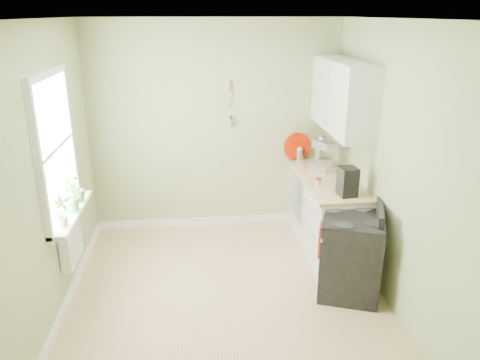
{
  "coord_description": "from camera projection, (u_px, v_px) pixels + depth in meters",
  "views": [
    {
      "loc": [
        -0.28,
        -4.08,
        2.75
      ],
      "look_at": [
        0.19,
        0.55,
        1.08
      ],
      "focal_mm": 35.0,
      "sensor_mm": 36.0,
      "label": 1
    }
  ],
  "objects": [
    {
      "name": "radiator",
      "position": [
        71.0,
        246.0,
        4.68
      ],
      "size": [
        0.12,
        0.5,
        0.35
      ],
      "primitive_type": "cube",
      "color": "white",
      "rests_on": "wall_left"
    },
    {
      "name": "plant_b",
      "position": [
        71.0,
        195.0,
        4.58
      ],
      "size": [
        0.23,
        0.22,
        0.32
      ],
      "primitive_type": "imported",
      "rotation": [
        0.0,
        0.0,
        2.5
      ],
      "color": "#477732",
      "rests_on": "window_sill"
    },
    {
      "name": "kettle",
      "position": [
        299.0,
        153.0,
        6.15
      ],
      "size": [
        0.18,
        0.11,
        0.18
      ],
      "color": "silver",
      "rests_on": "countertop"
    },
    {
      "name": "jar",
      "position": [
        318.0,
        181.0,
        5.28
      ],
      "size": [
        0.07,
        0.07,
        0.08
      ],
      "color": "#A89D8A",
      "rests_on": "countertop"
    },
    {
      "name": "stove",
      "position": [
        351.0,
        254.0,
        4.77
      ],
      "size": [
        0.81,
        0.84,
        0.96
      ],
      "color": "black",
      "rests_on": "floor"
    },
    {
      "name": "wall_back",
      "position": [
        215.0,
        128.0,
        6.02
      ],
      "size": [
        3.2,
        0.02,
        2.7
      ],
      "primitive_type": "cube",
      "color": "#9AA570",
      "rests_on": "floor"
    },
    {
      "name": "red_tray",
      "position": [
        298.0,
        147.0,
        6.12
      ],
      "size": [
        0.37,
        0.11,
        0.37
      ],
      "primitive_type": "cylinder",
      "rotation": [
        1.45,
        0.0,
        0.14
      ],
      "color": "#9C1400",
      "rests_on": "countertop"
    },
    {
      "name": "stand_mixer",
      "position": [
        323.0,
        156.0,
        5.74
      ],
      "size": [
        0.31,
        0.38,
        0.41
      ],
      "color": "#B2B2B7",
      "rests_on": "countertop"
    },
    {
      "name": "window",
      "position": [
        55.0,
        148.0,
        4.38
      ],
      "size": [
        0.06,
        1.14,
        1.44
      ],
      "color": "white",
      "rests_on": "wall_left"
    },
    {
      "name": "wall_left",
      "position": [
        45.0,
        179.0,
        4.17
      ],
      "size": [
        0.02,
        3.6,
        2.7
      ],
      "primitive_type": "cube",
      "color": "#9AA570",
      "rests_on": "floor"
    },
    {
      "name": "upper_cabinets",
      "position": [
        343.0,
        96.0,
        5.32
      ],
      "size": [
        0.35,
        1.4,
        0.8
      ],
      "primitive_type": "cube",
      "color": "white",
      "rests_on": "wall_right"
    },
    {
      "name": "floor",
      "position": [
        227.0,
        299.0,
        4.78
      ],
      "size": [
        3.2,
        3.6,
        0.02
      ],
      "primitive_type": "cube",
      "color": "tan",
      "rests_on": "ground"
    },
    {
      "name": "ceiling",
      "position": [
        224.0,
        17.0,
        3.86
      ],
      "size": [
        3.2,
        3.6,
        0.02
      ],
      "primitive_type": "cube",
      "color": "white",
      "rests_on": "wall_back"
    },
    {
      "name": "base_cabinets",
      "position": [
        327.0,
        214.0,
        5.69
      ],
      "size": [
        0.6,
        1.6,
        0.87
      ],
      "primitive_type": "cube",
      "color": "white",
      "rests_on": "floor"
    },
    {
      "name": "coffee_maker",
      "position": [
        347.0,
        182.0,
        4.94
      ],
      "size": [
        0.2,
        0.21,
        0.31
      ],
      "color": "black",
      "rests_on": "countertop"
    },
    {
      "name": "wall_right",
      "position": [
        393.0,
        167.0,
        4.48
      ],
      "size": [
        0.02,
        3.6,
        2.7
      ],
      "primitive_type": "cube",
      "color": "#9AA570",
      "rests_on": "floor"
    },
    {
      "name": "window_sill",
      "position": [
        71.0,
        213.0,
        4.61
      ],
      "size": [
        0.18,
        1.14,
        0.04
      ],
      "primitive_type": "cube",
      "color": "white",
      "rests_on": "wall_left"
    },
    {
      "name": "countertop",
      "position": [
        328.0,
        179.0,
        5.54
      ],
      "size": [
        0.64,
        1.6,
        0.04
      ],
      "primitive_type": "cube",
      "color": "#D5B882",
      "rests_on": "base_cabinets"
    },
    {
      "name": "wall_utensils",
      "position": [
        231.0,
        111.0,
        5.93
      ],
      "size": [
        0.02,
        0.14,
        0.58
      ],
      "color": "#D5B882",
      "rests_on": "wall_back"
    },
    {
      "name": "plant_a",
      "position": [
        61.0,
        211.0,
        4.24
      ],
      "size": [
        0.19,
        0.17,
        0.3
      ],
      "primitive_type": "imported",
      "rotation": [
        0.0,
        0.0,
        0.52
      ],
      "color": "#477732",
      "rests_on": "window_sill"
    },
    {
      "name": "plant_c",
      "position": [
        77.0,
        188.0,
        4.81
      ],
      "size": [
        0.23,
        0.23,
        0.29
      ],
      "primitive_type": "imported",
      "rotation": [
        0.0,
        0.0,
        4.08
      ],
      "color": "#477732",
      "rests_on": "window_sill"
    }
  ]
}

